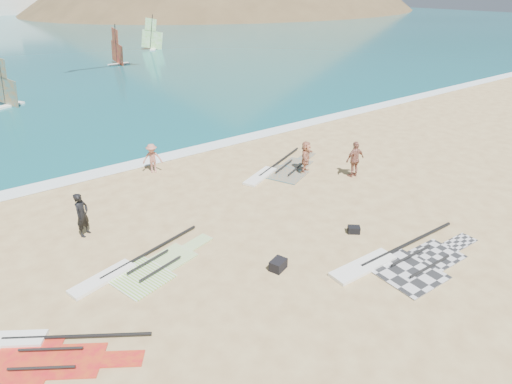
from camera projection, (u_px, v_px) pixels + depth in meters
ground at (300, 265)px, 15.14m from camera, size 300.00×300.00×0.00m
surf_line at (154, 160)px, 24.01m from camera, size 300.00×1.20×0.04m
headland_main at (235, 10)px, 154.29m from camera, size 143.00×143.00×45.00m
headland_minor at (291, 6)px, 180.19m from camera, size 70.00×70.00×28.00m
rig_grey at (400, 261)px, 15.24m from camera, size 6.41×2.60×0.20m
rig_green at (137, 269)px, 14.83m from camera, size 5.50×2.90×0.20m
rig_orange at (279, 171)px, 22.59m from camera, size 5.85×3.70×0.20m
rig_red at (36, 351)px, 11.55m from camera, size 4.44×3.92×0.20m
gear_bag_near at (278, 265)px, 14.83m from camera, size 0.70×0.60×0.37m
gear_bag_far at (354, 230)px, 17.02m from camera, size 0.57×0.56×0.28m
person_wetsuit at (82, 215)px, 16.56m from camera, size 0.78×0.75×1.80m
beachgoer_mid at (152, 158)px, 22.19m from camera, size 1.17×0.99×1.57m
beachgoer_back at (355, 159)px, 21.64m from camera, size 1.14×0.57×1.88m
beachgoer_right at (306, 157)px, 22.20m from camera, size 1.54×1.37×1.69m
windsurfer_left at (5, 91)px, 33.81m from camera, size 2.44×2.62×4.38m
windsurfer_centre at (117, 53)px, 51.13m from camera, size 2.63×3.15×4.71m
windsurfer_right at (152, 40)px, 62.70m from camera, size 2.94×2.74×4.92m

